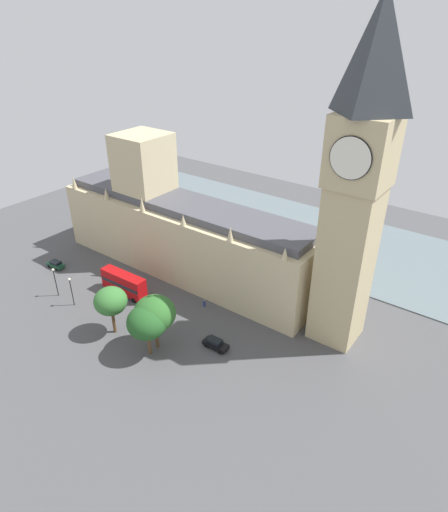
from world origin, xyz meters
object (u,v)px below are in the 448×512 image
Objects in this scene: pedestrian_opposite_hall at (204,303)px; plane_tree_kerbside at (155,314)px; car_black_midblock at (215,344)px; street_lamp_corner at (71,286)px; car_dark_green_under_trees at (56,264)px; double_decker_bus_far_end at (124,283)px; plane_tree_by_river_gate at (111,301)px; street_lamp_leading at (55,277)px; clock_tower at (357,183)px; plane_tree_near_tower at (147,322)px; parliament_building at (178,230)px.

plane_tree_kerbside reaches higher than pedestrian_opposite_hall.
car_black_midblock is 0.46× the size of plane_tree_kerbside.
car_dark_green_under_trees is at bearing -113.14° from street_lamp_corner.
car_dark_green_under_trees is at bearing 94.45° from double_decker_bus_far_end.
plane_tree_by_river_gate is 18.31m from street_lamp_leading.
clock_tower is 11.94× the size of car_black_midblock.
plane_tree_by_river_gate is 9.13m from plane_tree_near_tower.
clock_tower is 37.22m from pedestrian_opposite_hall.
plane_tree_kerbside is (13.98, 0.97, 6.36)m from pedestrian_opposite_hall.
car_black_midblock is 12.30m from pedestrian_opposite_hall.
car_black_midblock is 12.46m from plane_tree_near_tower.
double_decker_bus_far_end is 12.79m from plane_tree_by_river_gate.
plane_tree_near_tower is at bearing -44.19° from clock_tower.
double_decker_bus_far_end is 1.67× the size of street_lamp_leading.
street_lamp_leading is (0.82, -27.11, -2.62)m from plane_tree_kerbside.
street_lamp_corner is (22.34, -44.66, -23.94)m from clock_tower.
parliament_building is 29.96m from car_black_midblock.
street_lamp_corner is (0.95, -21.79, -2.70)m from plane_tree_kerbside.
pedestrian_opposite_hall is at bearing -69.67° from double_decker_bus_far_end.
car_black_midblock is 0.74× the size of street_lamp_corner.
street_lamp_corner is at bearing 88.65° from street_lamp_leading.
plane_tree_by_river_gate is at bearing -79.30° from plane_tree_kerbside.
plane_tree_by_river_gate is at bearing -108.12° from car_dark_green_under_trees.
pedestrian_opposite_hall is (7.42, -23.84, -27.60)m from clock_tower.
car_dark_green_under_trees and car_black_midblock have the same top height.
parliament_building is 13.40× the size of car_black_midblock.
plane_tree_by_river_gate is at bearing 86.68° from street_lamp_corner.
street_lamp_leading is at bearing -126.45° from car_dark_green_under_trees.
plane_tree_by_river_gate reaches higher than pedestrian_opposite_hall.
car_dark_green_under_trees is 45.15m from car_black_midblock.
parliament_building reaches higher than plane_tree_kerbside.
car_dark_green_under_trees is at bearing -98.53° from plane_tree_kerbside.
double_decker_bus_far_end reaches higher than car_black_midblock.
pedestrian_opposite_hall is (-8.25, -9.12, -0.21)m from car_black_midblock.
double_decker_bus_far_end is at bearing -70.87° from clock_tower.
street_lamp_corner is at bearing 133.29° from pedestrian_opposite_hall.
parliament_building is at bearing -92.07° from clock_tower.
car_dark_green_under_trees is 20.50m from double_decker_bus_far_end.
car_dark_green_under_trees is 0.47× the size of plane_tree_by_river_gate.
car_black_midblock is (-0.18, 45.15, 0.00)m from car_dark_green_under_trees.
car_black_midblock is (17.04, 23.24, -8.22)m from parliament_building.
parliament_building is 26.89m from street_lamp_leading.
plane_tree_by_river_gate is 13.06m from street_lamp_corner.
clock_tower reaches higher than street_lamp_leading.
pedestrian_opposite_hall is at bearing -175.97° from plane_tree_near_tower.
plane_tree_kerbside is 27.25m from street_lamp_leading.
clock_tower reaches higher than double_decker_bus_far_end.
car_black_midblock is at bearing 102.57° from street_lamp_corner.
plane_tree_near_tower is at bearing -121.36° from double_decker_bus_far_end.
clock_tower is at bearing 125.95° from plane_tree_by_river_gate.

